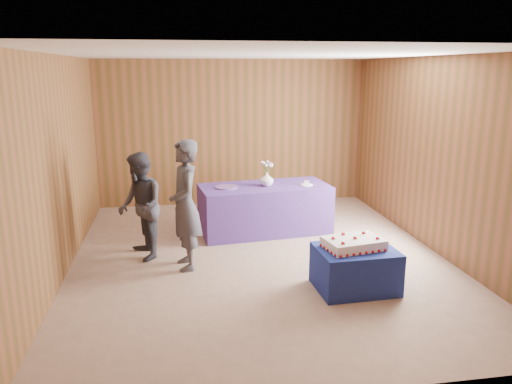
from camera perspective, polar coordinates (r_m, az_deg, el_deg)
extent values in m
plane|color=gray|center=(6.89, 0.39, -7.57)|extent=(6.00, 6.00, 0.00)
cube|color=brown|center=(9.46, -2.72, 6.76)|extent=(5.00, 0.04, 2.70)
cube|color=brown|center=(3.69, 8.42, -4.82)|extent=(5.00, 0.04, 2.70)
cube|color=brown|center=(6.58, -21.61, 2.64)|extent=(0.04, 6.00, 2.70)
cube|color=brown|center=(7.37, 19.99, 3.90)|extent=(0.04, 6.00, 2.70)
cube|color=white|center=(6.42, 0.43, 15.48)|extent=(5.00, 6.00, 0.04)
cube|color=navy|center=(6.01, 11.26, -8.61)|extent=(0.93, 0.74, 0.50)
cube|color=#503491|center=(7.88, 0.98, -1.92)|extent=(2.09, 1.11, 0.75)
cube|color=white|center=(5.91, 11.07, -5.78)|extent=(0.72, 0.55, 0.12)
sphere|color=#B30D19|center=(5.59, 9.29, -7.31)|extent=(0.03, 0.03, 0.03)
sphere|color=#B30D19|center=(5.92, 14.86, -6.39)|extent=(0.03, 0.03, 0.03)
sphere|color=#B30D19|center=(5.95, 7.26, -5.92)|extent=(0.03, 0.03, 0.03)
sphere|color=#B30D19|center=(6.26, 12.62, -5.13)|extent=(0.03, 0.03, 0.03)
sphere|color=#B30D19|center=(5.70, 9.96, -5.62)|extent=(0.04, 0.04, 0.04)
cone|color=#144F12|center=(5.71, 10.21, -5.72)|extent=(0.02, 0.03, 0.03)
sphere|color=#B30D19|center=(6.05, 12.06, -4.56)|extent=(0.04, 0.04, 0.04)
cone|color=#144F12|center=(6.06, 12.29, -4.66)|extent=(0.02, 0.03, 0.03)
sphere|color=#B30D19|center=(5.88, 11.10, -5.05)|extent=(0.04, 0.04, 0.04)
cone|color=#144F12|center=(5.90, 11.35, -5.15)|extent=(0.02, 0.03, 0.03)
imported|color=white|center=(7.75, 1.24, 1.50)|extent=(0.25, 0.25, 0.22)
cylinder|color=#2B5F26|center=(7.72, 1.47, 2.77)|extent=(0.01, 0.01, 0.13)
sphere|color=#BD9ECD|center=(7.72, 1.82, 3.25)|extent=(0.04, 0.04, 0.04)
cylinder|color=#2B5F26|center=(7.74, 1.40, 2.79)|extent=(0.01, 0.01, 0.13)
sphere|color=white|center=(7.76, 1.65, 3.31)|extent=(0.04, 0.04, 0.04)
cylinder|color=#2B5F26|center=(7.74, 1.27, 2.80)|extent=(0.01, 0.01, 0.13)
sphere|color=#BD9ECD|center=(7.78, 1.32, 3.34)|extent=(0.04, 0.04, 0.04)
cylinder|color=#2B5F26|center=(7.74, 1.13, 2.80)|extent=(0.01, 0.01, 0.13)
sphere|color=white|center=(7.77, 0.97, 3.33)|extent=(0.04, 0.04, 0.04)
cylinder|color=#2B5F26|center=(7.73, 1.03, 2.78)|extent=(0.01, 0.01, 0.13)
sphere|color=#BD9ECD|center=(7.73, 0.72, 3.28)|extent=(0.04, 0.04, 0.04)
cylinder|color=#2B5F26|center=(7.71, 1.01, 2.75)|extent=(0.01, 0.01, 0.13)
sphere|color=white|center=(7.69, 0.67, 3.22)|extent=(0.04, 0.04, 0.04)
cylinder|color=#2B5F26|center=(7.69, 1.08, 2.73)|extent=(0.01, 0.01, 0.13)
sphere|color=#BD9ECD|center=(7.65, 0.84, 3.16)|extent=(0.04, 0.04, 0.04)
cylinder|color=#2B5F26|center=(7.68, 1.21, 2.71)|extent=(0.01, 0.01, 0.13)
sphere|color=white|center=(7.63, 1.17, 3.13)|extent=(0.04, 0.04, 0.04)
cylinder|color=#2B5F26|center=(7.69, 1.36, 2.72)|extent=(0.01, 0.01, 0.13)
sphere|color=#BD9ECD|center=(7.63, 1.53, 3.14)|extent=(0.04, 0.04, 0.04)
cylinder|color=#2B5F26|center=(7.70, 1.46, 2.74)|extent=(0.01, 0.01, 0.13)
sphere|color=white|center=(7.67, 1.78, 3.19)|extent=(0.04, 0.04, 0.04)
cylinder|color=#684A94|center=(7.66, -3.43, 0.56)|extent=(0.46, 0.46, 0.02)
cylinder|color=white|center=(7.85, 5.80, 0.82)|extent=(0.21, 0.21, 0.01)
cube|color=white|center=(7.84, 5.80, 1.08)|extent=(0.09, 0.08, 0.06)
sphere|color=#B30D19|center=(7.82, 5.85, 1.35)|extent=(0.02, 0.02, 0.02)
cube|color=silver|center=(7.73, 6.72, 0.55)|extent=(0.26, 0.05, 0.00)
imported|color=#3A3B45|center=(6.40, -8.11, -1.51)|extent=(0.48, 0.66, 1.68)
imported|color=#32323C|center=(6.86, -13.07, -1.63)|extent=(0.72, 0.83, 1.46)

